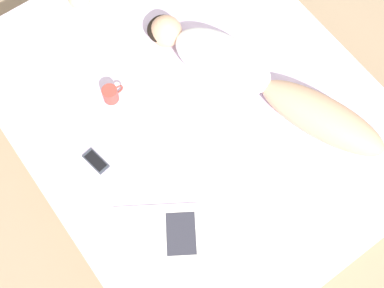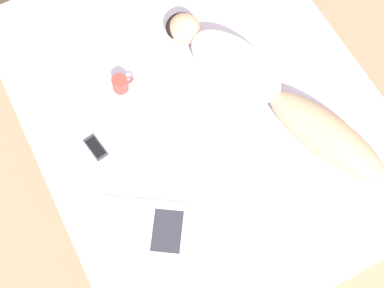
{
  "view_description": "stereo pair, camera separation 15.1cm",
  "coord_description": "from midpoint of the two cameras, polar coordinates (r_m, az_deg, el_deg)",
  "views": [
    {
      "loc": [
        -0.75,
        -1.01,
        2.97
      ],
      "look_at": [
        -0.16,
        -0.2,
        0.54
      ],
      "focal_mm": 50.0,
      "sensor_mm": 36.0,
      "label": 1
    },
    {
      "loc": [
        -0.62,
        -1.09,
        2.97
      ],
      "look_at": [
        -0.16,
        -0.2,
        0.54
      ],
      "focal_mm": 50.0,
      "sensor_mm": 36.0,
      "label": 2
    }
  ],
  "objects": [
    {
      "name": "ground_plane",
      "position": [
        3.23,
        -1.2,
        0.41
      ],
      "size": [
        12.0,
        12.0,
        0.0
      ],
      "primitive_type": "plane",
      "color": "#9E8466"
    },
    {
      "name": "bed",
      "position": [
        3.0,
        -1.29,
        2.19
      ],
      "size": [
        1.78,
        2.2,
        0.49
      ],
      "color": "beige",
      "rests_on": "ground_plane"
    },
    {
      "name": "person",
      "position": [
        2.75,
        5.02,
        6.84
      ],
      "size": [
        0.68,
        1.35,
        0.2
      ],
      "rotation": [
        0.0,
        0.0,
        0.37
      ],
      "color": "tan",
      "rests_on": "bed"
    },
    {
      "name": "open_magazine",
      "position": [
        2.55,
        -5.22,
        -9.76
      ],
      "size": [
        0.52,
        0.48,
        0.01
      ],
      "rotation": [
        0.0,
        0.0,
        -0.58
      ],
      "color": "silver",
      "rests_on": "bed"
    },
    {
      "name": "coffee_mug",
      "position": [
        2.79,
        -10.2,
        5.17
      ],
      "size": [
        0.12,
        0.08,
        0.09
      ],
      "color": "#993D33",
      "rests_on": "bed"
    },
    {
      "name": "cell_phone",
      "position": [
        2.7,
        -11.82,
        -1.91
      ],
      "size": [
        0.09,
        0.15,
        0.01
      ],
      "rotation": [
        0.0,
        0.0,
        0.17
      ],
      "color": "#333842",
      "rests_on": "bed"
    }
  ]
}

